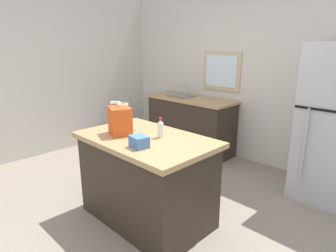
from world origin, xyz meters
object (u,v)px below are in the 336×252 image
(kitchen_island, at_px, (147,179))
(small_box, at_px, (139,142))
(shopping_bag, at_px, (120,120))
(bottle, at_px, (160,129))

(kitchen_island, height_order, small_box, small_box)
(kitchen_island, xyz_separation_m, small_box, (0.17, -0.22, 0.48))
(shopping_bag, height_order, bottle, shopping_bag)
(shopping_bag, height_order, small_box, shopping_bag)
(kitchen_island, bearing_deg, bottle, 41.33)
(kitchen_island, xyz_separation_m, shopping_bag, (-0.26, -0.11, 0.57))
(kitchen_island, distance_m, bottle, 0.54)
(kitchen_island, relative_size, shopping_bag, 4.24)
(small_box, height_order, bottle, bottle)
(kitchen_island, distance_m, shopping_bag, 0.63)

